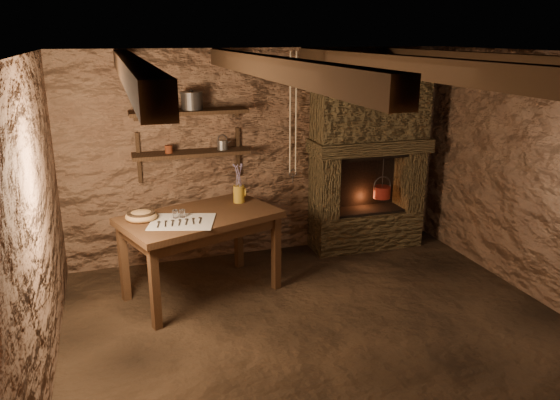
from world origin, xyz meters
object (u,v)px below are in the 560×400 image
object	(u,v)px
wooden_bowl	(141,216)
stoneware_jug	(239,186)
work_table	(201,252)
iron_stockpot	(192,102)
red_pot	(382,191)

from	to	relation	value
wooden_bowl	stoneware_jug	bearing A→B (deg)	14.87
work_table	stoneware_jug	distance (m)	0.79
iron_stockpot	red_pot	xyz separation A→B (m)	(2.25, -0.12, -1.15)
wooden_bowl	red_pot	distance (m)	2.97
wooden_bowl	iron_stockpot	world-z (taller)	iron_stockpot
work_table	iron_stockpot	size ratio (longest dim) A/B	7.43
iron_stockpot	work_table	bearing A→B (deg)	-96.66
stoneware_jug	work_table	bearing A→B (deg)	-156.22
wooden_bowl	red_pot	world-z (taller)	red_pot
iron_stockpot	red_pot	world-z (taller)	iron_stockpot
iron_stockpot	wooden_bowl	bearing A→B (deg)	-130.03
work_table	iron_stockpot	xyz separation A→B (m)	(0.09, 0.78, 1.40)
stoneware_jug	wooden_bowl	bearing A→B (deg)	-172.44
work_table	red_pot	xyz separation A→B (m)	(2.34, 0.66, 0.24)
stoneware_jug	wooden_bowl	distance (m)	1.06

